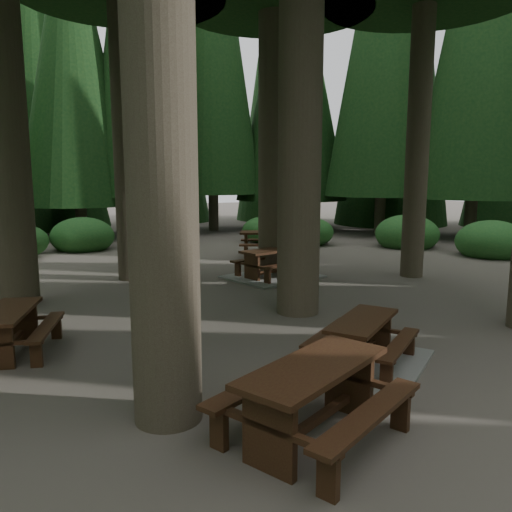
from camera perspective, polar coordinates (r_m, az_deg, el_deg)
name	(u,v)px	position (r m, az deg, el deg)	size (l,w,h in m)	color
ground	(267,320)	(9.61, 1.25, -7.27)	(80.00, 80.00, 0.00)	#574E46
picnic_table_a	(362,350)	(7.50, 12.00, -10.46)	(2.62, 2.53, 0.69)	gray
picnic_table_b	(9,325)	(8.57, -26.41, -7.05)	(1.70, 1.92, 0.70)	#381910
picnic_table_c	(272,268)	(13.44, 1.89, -1.39)	(2.69, 2.40, 0.78)	gray
picnic_table_d	(270,240)	(16.83, 1.58, 1.81)	(2.51, 2.34, 0.87)	#381910
picnic_table_e	(314,390)	(5.33, 6.62, -14.92)	(2.35, 2.17, 0.82)	#381910
shrub_ring	(280,288)	(10.47, 2.79, -3.65)	(23.86, 24.64, 1.49)	#1F5C25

